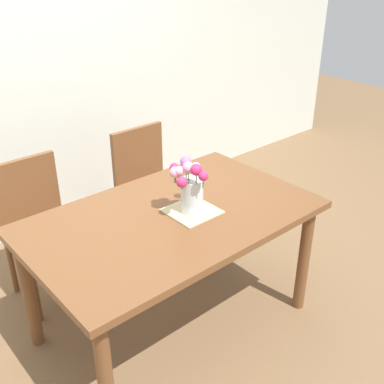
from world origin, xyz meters
TOP-DOWN VIEW (x-y plane):
  - ground_plane at (0.00, 0.00)m, footprint 12.00×12.00m
  - back_wall at (0.00, 1.60)m, footprint 7.00×0.10m
  - dining_table at (0.00, 0.00)m, footprint 1.54×0.95m
  - chair_left at (-0.42, 0.82)m, footprint 0.42×0.42m
  - chair_right at (0.42, 0.82)m, footprint 0.42×0.42m
  - placemat at (0.10, -0.05)m, footprint 0.25×0.25m
  - flower_vase at (0.08, -0.05)m, footprint 0.23×0.22m

SIDE VIEW (x-z plane):
  - ground_plane at x=0.00m, z-range 0.00..0.00m
  - chair_left at x=-0.42m, z-range 0.07..0.97m
  - chair_right at x=0.42m, z-range 0.07..0.97m
  - dining_table at x=0.00m, z-range 0.29..1.05m
  - placemat at x=0.10m, z-range 0.76..0.77m
  - flower_vase at x=0.08m, z-range 0.77..1.08m
  - back_wall at x=0.00m, z-range 0.00..2.80m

